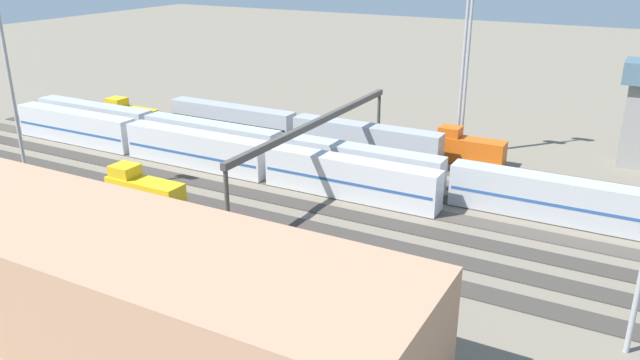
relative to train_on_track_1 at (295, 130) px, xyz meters
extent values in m
plane|color=#756B5B|center=(-15.72, 12.50, -2.61)|extent=(400.00, 400.00, 0.00)
cube|color=#4C443D|center=(-15.72, -5.00, -2.55)|extent=(140.00, 2.80, 0.12)
cube|color=#4C443D|center=(-15.72, 0.00, -2.55)|extent=(140.00, 2.80, 0.12)
cube|color=#4C443D|center=(-15.72, 5.00, -2.55)|extent=(140.00, 2.80, 0.12)
cube|color=#3D3833|center=(-15.72, 10.00, -2.55)|extent=(140.00, 2.80, 0.12)
cube|color=#4C443D|center=(-15.72, 15.00, -2.55)|extent=(140.00, 2.80, 0.12)
cube|color=#3D3833|center=(-15.72, 20.00, -2.55)|extent=(140.00, 2.80, 0.12)
cube|color=#3D3833|center=(-15.72, 25.00, -2.55)|extent=(140.00, 2.80, 0.12)
cube|color=#3D3833|center=(-15.72, 30.00, -2.55)|extent=(140.00, 2.80, 0.12)
cube|color=#A8AAB2|center=(-12.10, 0.00, 0.01)|extent=(23.00, 3.00, 5.00)
cube|color=black|center=(-12.10, 0.00, -0.38)|extent=(22.40, 3.06, 0.36)
cube|color=#A8AAB2|center=(12.10, 0.00, 0.01)|extent=(23.00, 3.00, 5.00)
cube|color=black|center=(12.10, 0.00, 0.06)|extent=(22.40, 3.06, 0.36)
cube|color=silver|center=(-16.93, 15.00, 0.01)|extent=(23.00, 3.00, 5.00)
cube|color=#285193|center=(-16.93, 15.00, -0.12)|extent=(22.40, 3.06, 0.36)
cube|color=silver|center=(7.27, 15.00, 0.01)|extent=(23.00, 3.00, 5.00)
cube|color=#285193|center=(7.27, 15.00, -0.36)|extent=(22.40, 3.06, 0.36)
cube|color=silver|center=(31.47, 15.00, 0.01)|extent=(23.00, 3.00, 5.00)
cube|color=#285193|center=(31.47, 15.00, -0.26)|extent=(22.40, 3.06, 0.36)
cube|color=#D85914|center=(-26.22, -5.00, -0.69)|extent=(10.00, 3.00, 3.60)
cube|color=#D85914|center=(-23.22, -5.00, 1.81)|extent=(3.00, 2.70, 1.40)
cube|color=gold|center=(29.53, 5.00, -0.69)|extent=(10.00, 3.00, 3.60)
cube|color=gold|center=(32.53, 5.00, 1.81)|extent=(3.00, 2.70, 1.40)
cube|color=#B7BABF|center=(-39.91, 10.00, 0.01)|extent=(23.00, 3.00, 5.00)
cube|color=#285193|center=(-39.91, 10.00, -0.16)|extent=(22.40, 3.06, 0.36)
cube|color=#B7BABF|center=(-15.71, 10.00, 0.01)|extent=(23.00, 3.00, 5.00)
cube|color=#285193|center=(-15.71, 10.00, -0.40)|extent=(22.40, 3.06, 0.36)
cube|color=#B7BABF|center=(8.49, 10.00, 0.01)|extent=(23.00, 3.00, 5.00)
cube|color=#285193|center=(8.49, 10.00, -0.33)|extent=(22.40, 3.06, 0.36)
cube|color=#B7BABF|center=(32.69, 10.00, 0.01)|extent=(23.00, 3.00, 5.00)
cube|color=#285193|center=(32.69, 10.00, -0.63)|extent=(22.40, 3.06, 0.36)
cube|color=gold|center=(2.62, 30.00, -0.69)|extent=(10.00, 3.00, 3.60)
cube|color=gold|center=(5.62, 30.00, 1.81)|extent=(3.00, 2.70, 1.40)
cylinder|color=#9EA0A5|center=(-23.38, -8.21, 8.93)|extent=(0.44, 0.44, 23.07)
cylinder|color=#9EA0A5|center=(18.46, 33.97, 9.92)|extent=(0.44, 0.44, 25.05)
cylinder|color=#9EA0A5|center=(-23.91, -8.36, 12.14)|extent=(0.44, 0.44, 29.49)
cylinder|color=#4C4742|center=(-11.00, -7.10, 1.39)|extent=(0.50, 0.50, 8.00)
cylinder|color=#4C4742|center=(-11.00, 32.10, 1.39)|extent=(0.50, 0.50, 8.00)
cube|color=#4C4742|center=(-11.00, 12.50, 5.79)|extent=(0.70, 40.00, 0.80)
cube|color=tan|center=(-10.52, 49.94, 2.01)|extent=(56.95, 14.16, 9.24)
cube|color=gray|center=(-46.94, -15.37, 3.35)|extent=(4.00, 4.00, 11.92)
camera|label=1|loc=(-48.59, 80.43, 27.00)|focal=35.22mm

